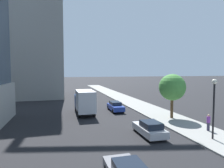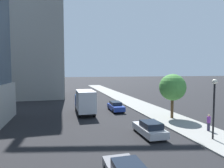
# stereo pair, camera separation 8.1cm
# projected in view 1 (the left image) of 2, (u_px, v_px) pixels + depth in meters

# --- Properties ---
(sidewalk) EXTENTS (4.89, 120.00, 0.15)m
(sidewalk) POSITION_uv_depth(u_px,v_px,m) (168.00, 118.00, 25.61)
(sidewalk) COLOR gray
(sidewalk) RESTS_ON ground
(construction_building) EXTENTS (27.82, 16.28, 40.92)m
(construction_building) POSITION_uv_depth(u_px,v_px,m) (30.00, 24.00, 46.13)
(construction_building) COLOR gray
(construction_building) RESTS_ON ground
(street_lamp) EXTENTS (0.44, 0.44, 5.37)m
(street_lamp) POSITION_uv_depth(u_px,v_px,m) (214.00, 100.00, 17.22)
(street_lamp) COLOR black
(street_lamp) RESTS_ON sidewalk
(street_tree) EXTENTS (3.41, 3.41, 5.69)m
(street_tree) POSITION_uv_depth(u_px,v_px,m) (172.00, 87.00, 25.05)
(street_tree) COLOR brown
(street_tree) RESTS_ON sidewalk
(car_blue) EXTENTS (1.73, 4.38, 1.48)m
(car_blue) POSITION_uv_depth(u_px,v_px,m) (115.00, 106.00, 30.17)
(car_blue) COLOR #233D9E
(car_blue) RESTS_ON ground
(car_silver) EXTENTS (1.88, 4.32, 1.45)m
(car_silver) POSITION_uv_depth(u_px,v_px,m) (150.00, 129.00, 18.69)
(car_silver) COLOR #B7B7BC
(car_silver) RESTS_ON ground
(box_truck) EXTENTS (2.37, 6.89, 3.47)m
(box_truck) POSITION_uv_depth(u_px,v_px,m) (85.00, 101.00, 28.05)
(box_truck) COLOR #1E4799
(box_truck) RESTS_ON ground
(pedestrian_purple_shirt) EXTENTS (0.34, 0.34, 1.67)m
(pedestrian_purple_shirt) POSITION_uv_depth(u_px,v_px,m) (208.00, 122.00, 19.82)
(pedestrian_purple_shirt) COLOR #38334C
(pedestrian_purple_shirt) RESTS_ON sidewalk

